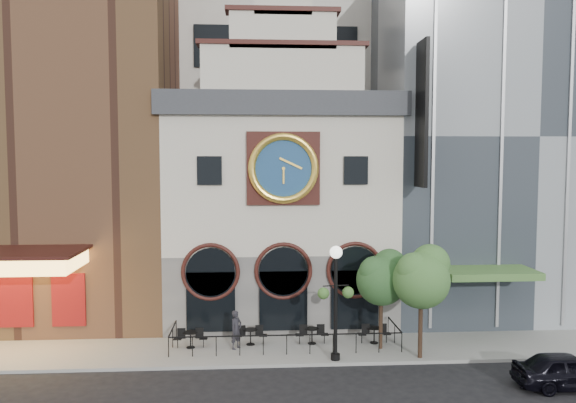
% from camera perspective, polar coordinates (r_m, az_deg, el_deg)
% --- Properties ---
extents(ground, '(120.00, 120.00, 0.00)m').
position_cam_1_polar(ground, '(25.30, 0.04, -16.51)').
color(ground, black).
rests_on(ground, ground).
extents(sidewalk, '(44.00, 5.00, 0.15)m').
position_cam_1_polar(sidewalk, '(27.62, -0.30, -14.53)').
color(sidewalk, gray).
rests_on(sidewalk, ground).
extents(clock_building, '(12.60, 8.78, 18.65)m').
position_cam_1_polar(clock_building, '(31.55, -0.87, 0.11)').
color(clock_building, '#605E5B').
rests_on(clock_building, ground).
extents(theater_building, '(14.00, 15.60, 25.00)m').
position_cam_1_polar(theater_building, '(35.66, -22.74, 9.78)').
color(theater_building, brown).
rests_on(theater_building, ground).
extents(retail_building, '(14.00, 14.40, 20.00)m').
position_cam_1_polar(retail_building, '(36.61, 19.82, 5.84)').
color(retail_building, gray).
rests_on(retail_building, ground).
extents(office_tower, '(20.00, 16.00, 40.00)m').
position_cam_1_polar(office_tower, '(45.01, -1.68, 18.44)').
color(office_tower, beige).
rests_on(office_tower, ground).
extents(cafe_railing, '(10.60, 2.60, 0.90)m').
position_cam_1_polar(cafe_railing, '(27.46, -0.30, -13.49)').
color(cafe_railing, black).
rests_on(cafe_railing, sidewalk).
extents(bistro_0, '(1.58, 0.68, 0.90)m').
position_cam_1_polar(bistro_0, '(27.47, -9.87, -13.52)').
color(bistro_0, black).
rests_on(bistro_0, sidewalk).
extents(bistro_1, '(1.58, 0.68, 0.90)m').
position_cam_1_polar(bistro_1, '(27.56, -3.83, -13.40)').
color(bistro_1, black).
rests_on(bistro_1, sidewalk).
extents(bistro_2, '(1.58, 0.68, 0.90)m').
position_cam_1_polar(bistro_2, '(27.66, 2.45, -13.33)').
color(bistro_2, black).
rests_on(bistro_2, sidewalk).
extents(bistro_3, '(1.58, 0.68, 0.90)m').
position_cam_1_polar(bistro_3, '(28.05, 8.75, -13.12)').
color(bistro_3, black).
rests_on(bistro_3, sidewalk).
extents(car_right, '(4.20, 1.79, 1.42)m').
position_cam_1_polar(car_right, '(25.49, 26.56, -15.12)').
color(car_right, black).
rests_on(car_right, ground).
extents(pedestrian, '(0.75, 0.78, 1.80)m').
position_cam_1_polar(pedestrian, '(26.96, -5.28, -12.84)').
color(pedestrian, '#222127').
rests_on(pedestrian, sidewalk).
extents(lamppost, '(1.62, 0.62, 5.08)m').
position_cam_1_polar(lamppost, '(24.93, 4.87, -8.92)').
color(lamppost, black).
rests_on(lamppost, sidewalk).
extents(tree_left, '(2.42, 2.33, 4.66)m').
position_cam_1_polar(tree_left, '(26.66, 9.54, -7.49)').
color(tree_left, '#382619').
rests_on(tree_left, sidewalk).
extents(tree_right, '(2.63, 2.53, 5.06)m').
position_cam_1_polar(tree_right, '(25.73, 13.47, -7.31)').
color(tree_right, '#382619').
rests_on(tree_right, sidewalk).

